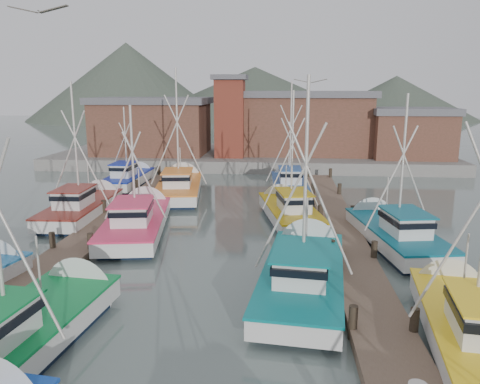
# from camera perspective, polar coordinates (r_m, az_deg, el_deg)

# --- Properties ---
(ground) EXTENTS (260.00, 260.00, 0.00)m
(ground) POSITION_cam_1_polar(r_m,az_deg,el_deg) (18.93, -6.25, -13.54)
(ground) COLOR #4E5E5A
(ground) RESTS_ON ground
(dock_left) EXTENTS (2.30, 46.00, 1.50)m
(dock_left) POSITION_cam_1_polar(r_m,az_deg,el_deg) (24.57, -20.71, -7.55)
(dock_left) COLOR brown
(dock_left) RESTS_ON ground
(dock_right) EXTENTS (2.30, 46.00, 1.50)m
(dock_right) POSITION_cam_1_polar(r_m,az_deg,el_deg) (22.49, 13.88, -8.94)
(dock_right) COLOR brown
(dock_right) RESTS_ON ground
(quay) EXTENTS (44.00, 16.00, 1.20)m
(quay) POSITION_cam_1_polar(r_m,az_deg,el_deg) (54.32, 1.36, 4.28)
(quay) COLOR gray
(quay) RESTS_ON ground
(shed_left) EXTENTS (12.72, 8.48, 6.20)m
(shed_left) POSITION_cam_1_polar(r_m,az_deg,el_deg) (53.81, -10.65, 8.00)
(shed_left) COLOR brown
(shed_left) RESTS_ON quay
(shed_center) EXTENTS (14.84, 9.54, 6.90)m
(shed_center) POSITION_cam_1_polar(r_m,az_deg,el_deg) (53.84, 7.84, 8.48)
(shed_center) COLOR brown
(shed_center) RESTS_ON quay
(shed_right) EXTENTS (8.48, 6.36, 5.20)m
(shed_right) POSITION_cam_1_polar(r_m,az_deg,el_deg) (52.62, 20.10, 6.83)
(shed_right) COLOR brown
(shed_right) RESTS_ON quay
(lookout_tower) EXTENTS (3.60, 3.60, 8.50)m
(lookout_tower) POSITION_cam_1_polar(r_m,az_deg,el_deg) (50.04, -1.23, 9.29)
(lookout_tower) COLOR maroon
(lookout_tower) RESTS_ON quay
(distant_hills) EXTENTS (175.00, 140.00, 42.00)m
(distant_hills) POSITION_cam_1_polar(r_m,az_deg,el_deg) (140.44, -1.57, 9.01)
(distant_hills) COLOR #465144
(distant_hills) RESTS_ON ground
(boat_4) EXTENTS (3.89, 9.79, 9.56)m
(boat_4) POSITION_cam_1_polar(r_m,az_deg,el_deg) (17.07, -24.81, -15.17)
(boat_4) COLOR black
(boat_4) RESTS_ON ground
(boat_5) EXTENTS (4.24, 10.41, 9.74)m
(boat_5) POSITION_cam_1_polar(r_m,az_deg,el_deg) (20.32, 7.79, -9.60)
(boat_5) COLOR black
(boat_5) RESTS_ON ground
(boat_7) EXTENTS (3.95, 8.99, 9.93)m
(boat_7) POSITION_cam_1_polar(r_m,az_deg,el_deg) (17.78, 25.98, -14.14)
(boat_7) COLOR black
(boat_7) RESTS_ON ground
(boat_8) EXTENTS (4.55, 10.34, 8.35)m
(boat_8) POSITION_cam_1_polar(r_m,az_deg,el_deg) (28.30, -12.34, -3.43)
(boat_8) COLOR black
(boat_8) RESTS_ON ground
(boat_9) EXTENTS (4.34, 9.11, 8.95)m
(boat_9) POSITION_cam_1_polar(r_m,az_deg,el_deg) (30.02, 5.93, -2.29)
(boat_9) COLOR black
(boat_9) RESTS_ON ground
(boat_10) EXTENTS (3.91, 9.26, 9.52)m
(boat_10) POSITION_cam_1_polar(r_m,az_deg,el_deg) (32.61, -18.43, -1.68)
(boat_10) COLOR black
(boat_10) RESTS_ON ground
(boat_11) EXTENTS (4.30, 9.46, 8.87)m
(boat_11) POSITION_cam_1_polar(r_m,az_deg,el_deg) (26.72, 18.03, -4.70)
(boat_11) COLOR black
(boat_11) RESTS_ON ground
(boat_12) EXTENTS (4.55, 10.61, 10.82)m
(boat_12) POSITION_cam_1_polar(r_m,az_deg,el_deg) (37.68, -7.35, 0.70)
(boat_12) COLOR black
(boat_12) RESTS_ON ground
(boat_13) EXTENTS (3.78, 8.70, 9.55)m
(boat_13) POSITION_cam_1_polar(r_m,az_deg,el_deg) (38.45, 5.98, 0.96)
(boat_13) COLOR black
(boat_13) RESTS_ON ground
(boat_14) EXTENTS (3.11, 8.23, 7.49)m
(boat_14) POSITION_cam_1_polar(r_m,az_deg,el_deg) (41.89, -13.28, 1.63)
(boat_14) COLOR black
(boat_14) RESTS_ON ground
(gull_near) EXTENTS (1.54, 0.61, 0.24)m
(gull_near) POSITION_cam_1_polar(r_m,az_deg,el_deg) (13.43, -23.38, 19.65)
(gull_near) COLOR slate
(gull_near) RESTS_ON ground
(gull_far) EXTENTS (1.55, 0.65, 0.24)m
(gull_far) POSITION_cam_1_polar(r_m,az_deg,el_deg) (22.55, 8.57, 13.18)
(gull_far) COLOR slate
(gull_far) RESTS_ON ground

